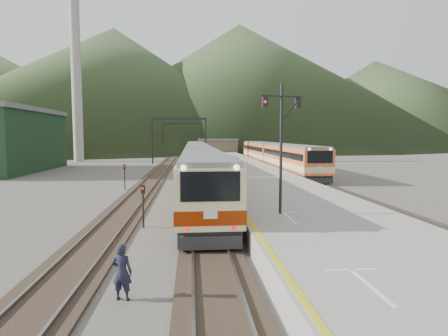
{
  "coord_description": "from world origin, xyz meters",
  "views": [
    {
      "loc": [
        -0.74,
        -10.86,
        4.83
      ],
      "look_at": [
        2.12,
        21.91,
        2.0
      ],
      "focal_mm": 30.0,
      "sensor_mm": 36.0,
      "label": 1
    }
  ],
  "objects": [
    {
      "name": "short_signal_c",
      "position": [
        -6.76,
        23.26,
        1.46
      ],
      "size": [
        0.24,
        0.19,
        2.27
      ],
      "color": "black",
      "rests_on": "ground"
    },
    {
      "name": "short_signal_a",
      "position": [
        -3.29,
        8.8,
        1.46
      ],
      "size": [
        0.25,
        0.2,
        2.27
      ],
      "color": "black",
      "rests_on": "ground"
    },
    {
      "name": "ground",
      "position": [
        0.0,
        0.0,
        0.0
      ],
      "size": [
        400.0,
        400.0,
        0.0
      ],
      "primitive_type": "plane",
      "color": "#47423D",
      "rests_on": "ground"
    },
    {
      "name": "platform",
      "position": [
        5.6,
        38.0,
        0.5
      ],
      "size": [
        8.0,
        100.0,
        1.0
      ],
      "primitive_type": "cube",
      "color": "gray",
      "rests_on": "ground"
    },
    {
      "name": "worker",
      "position": [
        -2.8,
        0.03,
        0.84
      ],
      "size": [
        0.69,
        0.53,
        1.68
      ],
      "primitive_type": "imported",
      "rotation": [
        0.0,
        0.0,
        2.92
      ],
      "color": "black",
      "rests_on": "ground"
    },
    {
      "name": "short_signal_b",
      "position": [
        -2.24,
        35.98,
        1.46
      ],
      "size": [
        0.24,
        0.2,
        2.27
      ],
      "color": "black",
      "rests_on": "ground"
    },
    {
      "name": "gantry_near",
      "position": [
        -2.85,
        55.0,
        5.59
      ],
      "size": [
        9.55,
        0.25,
        8.0
      ],
      "color": "black",
      "rests_on": "ground"
    },
    {
      "name": "station_shed",
      "position": [
        5.6,
        78.0,
        2.57
      ],
      "size": [
        9.4,
        4.4,
        3.1
      ],
      "color": "brown",
      "rests_on": "platform"
    },
    {
      "name": "second_train",
      "position": [
        11.5,
        44.47,
        2.08
      ],
      "size": [
        3.03,
        41.22,
        3.7
      ],
      "color": "orange",
      "rests_on": "track_second"
    },
    {
      "name": "signal_mast",
      "position": [
        3.62,
        7.07,
        4.89
      ],
      "size": [
        2.14,
        0.71,
        6.33
      ],
      "color": "black",
      "rests_on": "platform"
    },
    {
      "name": "track_second",
      "position": [
        11.5,
        40.0,
        0.07
      ],
      "size": [
        2.6,
        200.0,
        0.23
      ],
      "color": "black",
      "rests_on": "ground"
    },
    {
      "name": "track_main",
      "position": [
        0.0,
        40.0,
        0.07
      ],
      "size": [
        2.6,
        200.0,
        0.23
      ],
      "color": "black",
      "rests_on": "ground"
    },
    {
      "name": "hill_d",
      "position": [
        -120.0,
        240.0,
        27.5
      ],
      "size": [
        200.0,
        200.0,
        55.0
      ],
      "primitive_type": "cone",
      "color": "#2F4223",
      "rests_on": "ground"
    },
    {
      "name": "hill_a",
      "position": [
        -40.0,
        190.0,
        30.0
      ],
      "size": [
        180.0,
        180.0,
        60.0
      ],
      "primitive_type": "cone",
      "color": "#2F4223",
      "rests_on": "ground"
    },
    {
      "name": "gantry_far",
      "position": [
        -2.85,
        80.0,
        5.59
      ],
      "size": [
        9.55,
        0.25,
        8.0
      ],
      "color": "black",
      "rests_on": "ground"
    },
    {
      "name": "hill_b",
      "position": [
        30.0,
        230.0,
        37.5
      ],
      "size": [
        220.0,
        220.0,
        75.0
      ],
      "primitive_type": "cone",
      "color": "#2F4223",
      "rests_on": "ground"
    },
    {
      "name": "main_train",
      "position": [
        0.0,
        33.61,
        2.0
      ],
      "size": [
        2.9,
        59.51,
        3.54
      ],
      "color": "beige",
      "rests_on": "track_main"
    },
    {
      "name": "hill_c",
      "position": [
        110.0,
        210.0,
        25.0
      ],
      "size": [
        160.0,
        160.0,
        50.0
      ],
      "primitive_type": "cone",
      "color": "#2F4223",
      "rests_on": "ground"
    },
    {
      "name": "track_far",
      "position": [
        -5.0,
        40.0,
        0.07
      ],
      "size": [
        2.6,
        200.0,
        0.23
      ],
      "color": "black",
      "rests_on": "ground"
    },
    {
      "name": "smokestack",
      "position": [
        -22.0,
        62.0,
        15.0
      ],
      "size": [
        1.8,
        1.8,
        30.0
      ],
      "primitive_type": "cylinder",
      "color": "#9E998E",
      "rests_on": "ground"
    }
  ]
}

